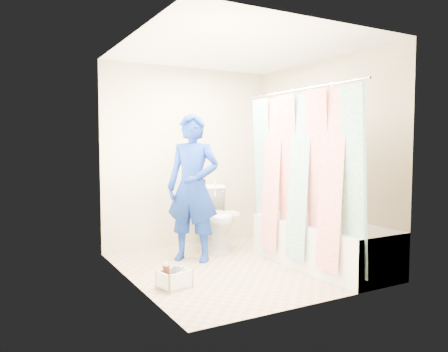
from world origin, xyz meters
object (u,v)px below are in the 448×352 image
bathtub (322,243)px  toilet (215,218)px  plumber (193,188)px  cleaning_caddy (175,279)px

bathtub → toilet: 1.47m
plumber → cleaning_caddy: size_ratio=5.24×
plumber → toilet: bearing=81.4°
bathtub → cleaning_caddy: (-1.74, 0.10, -0.19)m
toilet → bathtub: bearing=-50.7°
bathtub → cleaning_caddy: size_ratio=5.31×
bathtub → toilet: size_ratio=2.12×
bathtub → cleaning_caddy: bathtub is taller
bathtub → toilet: bearing=117.7°
toilet → plumber: 0.75m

